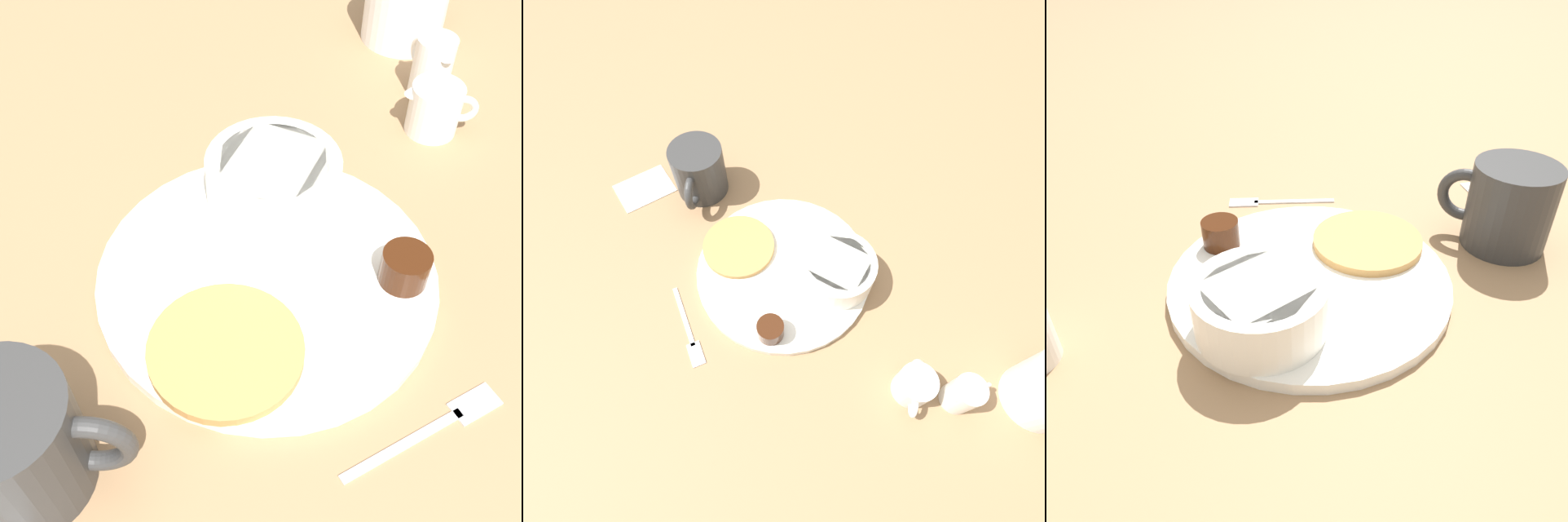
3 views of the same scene
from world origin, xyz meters
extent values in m
plane|color=#93704C|center=(0.00, 0.00, 0.00)|extent=(4.00, 4.00, 0.00)
cylinder|color=white|center=(0.00, 0.00, 0.01)|extent=(0.28, 0.28, 0.01)
cylinder|color=#B78447|center=(0.04, -0.08, 0.02)|extent=(0.12, 0.12, 0.01)
cylinder|color=white|center=(-0.06, 0.06, 0.04)|extent=(0.12, 0.12, 0.05)
cylinder|color=white|center=(-0.06, 0.06, 0.06)|extent=(0.10, 0.10, 0.01)
cylinder|color=#38190A|center=(0.08, 0.08, 0.03)|extent=(0.04, 0.04, 0.03)
cylinder|color=white|center=(-0.06, 0.09, 0.03)|extent=(0.04, 0.04, 0.03)
sphere|color=white|center=(-0.06, 0.09, 0.04)|extent=(0.02, 0.02, 0.02)
cylinder|color=#333333|center=(0.01, -0.23, 0.05)|extent=(0.09, 0.09, 0.10)
torus|color=#333333|center=(0.05, -0.20, 0.05)|extent=(0.05, 0.05, 0.06)
cube|color=silver|center=(0.17, -0.03, 0.00)|extent=(0.03, 0.10, 0.00)
cube|color=silver|center=(0.19, 0.03, 0.00)|extent=(0.03, 0.04, 0.00)
cube|color=white|center=(0.10, -0.30, 0.00)|extent=(0.10, 0.08, 0.00)
camera|label=1|loc=(0.24, -0.24, 0.44)|focal=45.00mm
camera|label=2|loc=(0.19, 0.25, 0.60)|focal=28.00mm
camera|label=3|loc=(-0.39, 0.12, 0.33)|focal=35.00mm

